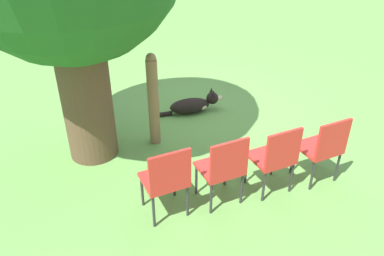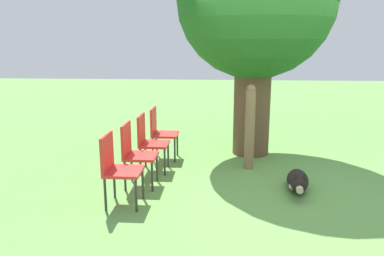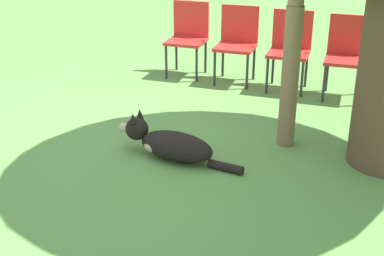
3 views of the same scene
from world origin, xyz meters
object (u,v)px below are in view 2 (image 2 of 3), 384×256
Objects in this scene: red_chair_2 at (149,139)px; dog at (298,182)px; oak_tree at (256,3)px; fence_post at (250,127)px; red_chair_1 at (135,151)px; red_chair_0 at (117,165)px; red_chair_3 at (160,130)px.

dog is at bearing -17.49° from red_chair_2.
fence_post is (-0.09, -0.84, -1.88)m from oak_tree.
oak_tree is 4.51× the size of red_chair_1.
red_chair_0 is 1.25m from red_chair_2.
red_chair_1 is 1.00× the size of red_chair_2.
red_chair_0 and red_chair_1 have the same top height.
dog is 1.30× the size of red_chair_3.
oak_tree is 4.51× the size of red_chair_3.
fence_post is 1.54m from red_chair_2.
red_chair_1 is at bearing -135.03° from oak_tree.
dog is 0.86× the size of fence_post.
red_chair_2 and red_chair_3 have the same top height.
red_chair_2 is (-2.09, 0.66, 0.37)m from dog.
red_chair_3 is (0.15, 1.24, 0.00)m from red_chair_1.
fence_post reaches higher than dog.
oak_tree is at bearing 52.59° from red_chair_0.
red_chair_1 is 1.00× the size of red_chair_3.
fence_post is at bearing -15.55° from red_chair_3.
oak_tree reaches higher than fence_post.
red_chair_2 is 1.00× the size of red_chair_3.
red_chair_1 is at bearing -96.92° from red_chair_2.
red_chair_2 is at bearing 83.08° from red_chair_1.
dog is at bearing -56.76° from fence_post.
red_chair_3 is at bearing -163.96° from oak_tree.
fence_post is 1.50m from red_chair_3.
red_chair_1 is (-2.17, 0.04, 0.37)m from dog.
oak_tree is 2.99× the size of fence_post.
oak_tree is at bearing -155.47° from dog.
oak_tree reaches higher than red_chair_3.
dog is 1.30× the size of red_chair_2.
red_chair_0 is (-1.67, -1.46, -0.16)m from fence_post.
fence_post is 1.51× the size of red_chair_2.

